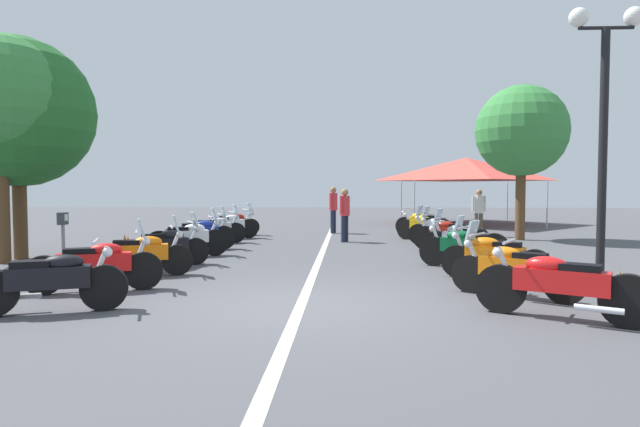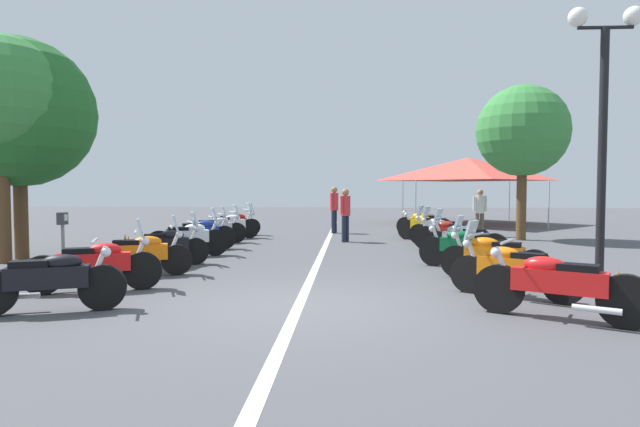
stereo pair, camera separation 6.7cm
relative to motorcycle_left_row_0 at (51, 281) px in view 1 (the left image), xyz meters
name	(u,v)px [view 1 (the left image)]	position (x,y,z in m)	size (l,w,h in m)	color
ground_plane	(300,306)	(0.62, -3.37, -0.46)	(80.00, 80.00, 0.00)	#4C4C51
lane_centre_stripe	(321,254)	(6.70, -3.37, -0.45)	(27.24, 0.16, 0.01)	beige
motorcycle_left_row_0	(51,281)	(0.00, 0.00, 0.00)	(0.92, 1.95, 1.00)	black
motorcycle_left_row_1	(97,264)	(1.49, 0.09, 0.01)	(0.99, 2.07, 1.21)	black
motorcycle_left_row_2	(140,253)	(3.00, -0.04, 0.00)	(0.96, 1.97, 1.19)	black
motorcycle_left_row_3	(165,246)	(4.38, -0.05, 0.00)	(1.10, 1.79, 1.19)	black
motorcycle_left_row_4	(188,238)	(6.00, -0.06, 0.02)	(1.00, 1.92, 1.23)	black
motorcycle_left_row_5	(200,233)	(7.45, 0.04, 0.02)	(1.01, 1.91, 1.22)	black
motorcycle_left_row_6	(215,229)	(9.10, 0.06, 0.01)	(1.15, 1.82, 1.21)	black
motorcycle_left_row_7	(228,225)	(10.58, -0.01, 0.02)	(1.30, 1.95, 1.22)	black
motorcycle_left_row_8	(233,223)	(11.95, 0.11, 0.00)	(0.94, 1.89, 1.19)	black
motorcycle_right_row_0	(559,284)	(0.01, -6.82, 0.01)	(1.21, 1.98, 1.02)	black
motorcycle_right_row_1	(513,269)	(1.40, -6.66, 0.00)	(1.29, 1.78, 1.20)	black
motorcycle_right_row_2	(493,256)	(2.99, -6.77, 0.00)	(1.10, 1.85, 1.20)	black
motorcycle_right_row_3	(466,247)	(4.45, -6.60, 0.00)	(1.14, 1.91, 1.01)	black
motorcycle_right_row_4	(464,240)	(5.86, -6.85, 0.02)	(1.13, 1.87, 1.23)	black
motorcycle_right_row_5	(450,234)	(7.56, -6.85, 0.02)	(1.14, 1.95, 1.22)	black
motorcycle_right_row_6	(440,230)	(9.07, -6.83, 0.01)	(1.08, 1.85, 1.20)	black
motorcycle_right_row_7	(426,226)	(10.48, -6.63, 0.01)	(1.29, 1.87, 1.02)	black
motorcycle_right_row_8	(422,223)	(12.08, -6.73, 0.01)	(1.21, 1.88, 1.02)	black
street_lamp_twin_globe	(604,97)	(2.21, -8.36, 2.79)	(0.32, 1.22, 4.74)	black
parking_meter	(63,234)	(2.18, 1.04, 0.44)	(0.18, 0.13, 1.29)	slate
traffic_cone_0	(125,247)	(5.54, 1.37, -0.17)	(0.36, 0.36, 0.61)	orange
traffic_cone_1	(619,293)	(0.36, -7.76, -0.17)	(0.36, 0.36, 0.61)	orange
traffic_cone_2	(128,250)	(5.03, 1.06, -0.17)	(0.36, 0.36, 0.61)	orange
bystander_0	(333,206)	(13.20, -3.49, 0.60)	(0.50, 0.32, 1.79)	#1E2338
bystander_1	(345,211)	(9.90, -3.96, 0.55)	(0.47, 0.32, 1.71)	#1E2338
bystander_2	(479,209)	(12.12, -8.73, 0.53)	(0.32, 0.52, 1.68)	brown
roadside_tree_0	(17,113)	(5.43, 3.91, 3.09)	(3.60, 3.60, 5.36)	brown
roadside_tree_2	(522,131)	(10.91, -9.80, 3.15)	(3.01, 3.01, 5.13)	brown
event_tent	(466,169)	(18.81, -9.74, 2.19)	(6.26, 6.26, 3.20)	#E54C3F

